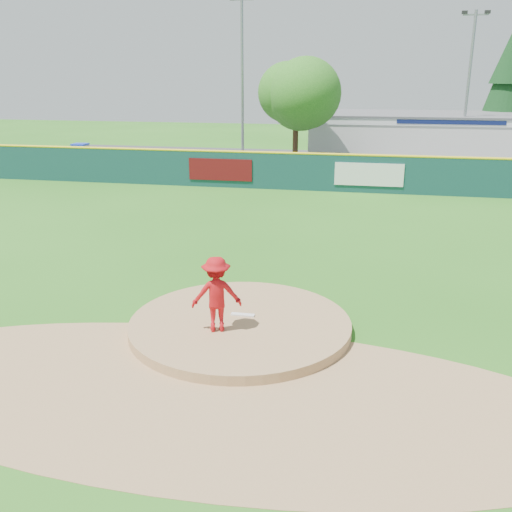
% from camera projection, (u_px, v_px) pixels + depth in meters
% --- Properties ---
extents(ground, '(120.00, 120.00, 0.00)m').
position_uv_depth(ground, '(240.00, 329.00, 14.23)').
color(ground, '#286B19').
rests_on(ground, ground).
extents(pitchers_mound, '(5.50, 5.50, 0.50)m').
position_uv_depth(pitchers_mound, '(240.00, 329.00, 14.23)').
color(pitchers_mound, '#9E774C').
rests_on(pitchers_mound, ground).
extents(pitching_rubber, '(0.60, 0.15, 0.04)m').
position_uv_depth(pitching_rubber, '(243.00, 315.00, 14.43)').
color(pitching_rubber, white).
rests_on(pitching_rubber, pitchers_mound).
extents(infield_dirt_arc, '(15.40, 15.40, 0.01)m').
position_uv_depth(infield_dirt_arc, '(207.00, 392.00, 11.43)').
color(infield_dirt_arc, '#9E774C').
rests_on(infield_dirt_arc, ground).
extents(parking_lot, '(44.00, 16.00, 0.02)m').
position_uv_depth(parking_lot, '(327.00, 166.00, 39.43)').
color(parking_lot, '#38383A').
rests_on(parking_lot, ground).
extents(pitcher, '(1.33, 1.00, 1.83)m').
position_uv_depth(pitcher, '(217.00, 294.00, 13.36)').
color(pitcher, '#B00F14').
rests_on(pitcher, pitchers_mound).
extents(van, '(4.94, 3.71, 1.25)m').
position_uv_depth(van, '(331.00, 162.00, 36.63)').
color(van, white).
rests_on(van, parking_lot).
extents(pool_building_grp, '(15.20, 8.20, 3.31)m').
position_uv_depth(pool_building_grp, '(414.00, 136.00, 42.45)').
color(pool_building_grp, silver).
rests_on(pool_building_grp, ground).
extents(fence_banners, '(11.72, 0.04, 1.20)m').
position_uv_depth(fence_banners, '(293.00, 172.00, 30.87)').
color(fence_banners, '#5C0D0F').
rests_on(fence_banners, ground).
extents(playground_slide, '(0.96, 2.71, 1.49)m').
position_uv_depth(playground_slide, '(80.00, 154.00, 39.41)').
color(playground_slide, '#1737CB').
rests_on(playground_slide, ground).
extents(outfield_fence, '(40.00, 0.14, 2.07)m').
position_uv_depth(outfield_fence, '(315.00, 171.00, 30.70)').
color(outfield_fence, '#123B3A').
rests_on(outfield_fence, ground).
extents(deciduous_tree, '(5.60, 5.60, 7.36)m').
position_uv_depth(deciduous_tree, '(296.00, 99.00, 36.55)').
color(deciduous_tree, '#382314').
rests_on(deciduous_tree, ground).
extents(conifer_tree, '(4.40, 4.40, 9.50)m').
position_uv_depth(conifer_tree, '(509.00, 81.00, 43.69)').
color(conifer_tree, '#382314').
rests_on(conifer_tree, ground).
extents(light_pole_left, '(1.75, 0.25, 11.00)m').
position_uv_depth(light_pole_left, '(242.00, 74.00, 38.71)').
color(light_pole_left, gray).
rests_on(light_pole_left, ground).
extents(light_pole_right, '(1.75, 0.25, 10.00)m').
position_uv_depth(light_pole_right, '(468.00, 82.00, 37.91)').
color(light_pole_right, gray).
rests_on(light_pole_right, ground).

